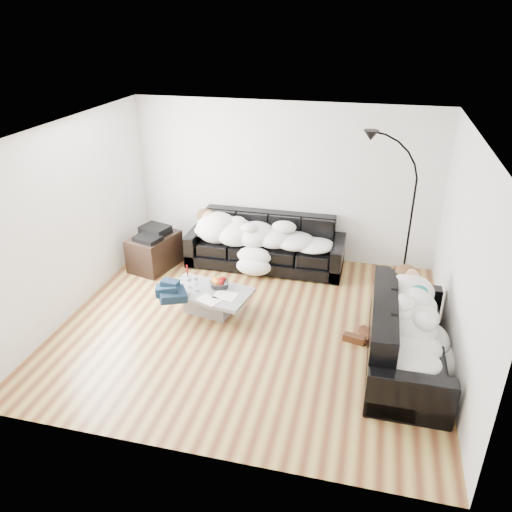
% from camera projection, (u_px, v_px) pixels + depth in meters
% --- Properties ---
extents(ground, '(5.00, 5.00, 0.00)m').
position_uv_depth(ground, '(251.00, 325.00, 6.75)').
color(ground, brown).
rests_on(ground, ground).
extents(wall_back, '(5.00, 0.02, 2.60)m').
position_uv_depth(wall_back, '(284.00, 183.00, 8.13)').
color(wall_back, silver).
rests_on(wall_back, ground).
extents(wall_left, '(0.02, 4.50, 2.60)m').
position_uv_depth(wall_left, '(70.00, 219.00, 6.70)').
color(wall_left, silver).
rests_on(wall_left, ground).
extents(wall_right, '(0.02, 4.50, 2.60)m').
position_uv_depth(wall_right, '(464.00, 259.00, 5.64)').
color(wall_right, silver).
rests_on(wall_right, ground).
extents(ceiling, '(5.00, 5.00, 0.00)m').
position_uv_depth(ceiling, '(250.00, 132.00, 5.60)').
color(ceiling, white).
rests_on(ceiling, ground).
extents(sofa_back, '(2.54, 0.88, 0.83)m').
position_uv_depth(sofa_back, '(265.00, 242.00, 8.16)').
color(sofa_back, black).
rests_on(sofa_back, ground).
extents(sofa_right, '(0.89, 2.08, 0.84)m').
position_uv_depth(sofa_right, '(409.00, 334.00, 5.84)').
color(sofa_right, black).
rests_on(sofa_right, ground).
extents(sleeper_back, '(2.15, 0.74, 0.43)m').
position_uv_depth(sleeper_back, '(265.00, 231.00, 8.02)').
color(sleeper_back, white).
rests_on(sleeper_back, sofa_back).
extents(sleeper_right, '(0.75, 1.79, 0.44)m').
position_uv_depth(sleeper_right, '(411.00, 318.00, 5.74)').
color(sleeper_right, white).
rests_on(sleeper_right, sofa_right).
extents(teal_cushion, '(0.42, 0.38, 0.20)m').
position_uv_depth(teal_cushion, '(405.00, 285.00, 6.28)').
color(teal_cushion, '#0F6E6B').
rests_on(teal_cushion, sofa_right).
extents(coffee_table, '(1.24, 0.86, 0.33)m').
position_uv_depth(coffee_table, '(209.00, 301.00, 6.99)').
color(coffee_table, '#939699').
rests_on(coffee_table, ground).
extents(fruit_bowl, '(0.32, 0.32, 0.16)m').
position_uv_depth(fruit_bowl, '(219.00, 282.00, 6.97)').
color(fruit_bowl, white).
rests_on(fruit_bowl, coffee_table).
extents(wine_glass_a, '(0.09, 0.09, 0.17)m').
position_uv_depth(wine_glass_a, '(196.00, 281.00, 6.99)').
color(wine_glass_a, white).
rests_on(wine_glass_a, coffee_table).
extents(wine_glass_b, '(0.09, 0.09, 0.19)m').
position_uv_depth(wine_glass_b, '(189.00, 282.00, 6.94)').
color(wine_glass_b, white).
rests_on(wine_glass_b, coffee_table).
extents(wine_glass_c, '(0.08, 0.08, 0.18)m').
position_uv_depth(wine_glass_c, '(198.00, 286.00, 6.86)').
color(wine_glass_c, white).
rests_on(wine_glass_c, coffee_table).
extents(candle_left, '(0.05, 0.05, 0.23)m').
position_uv_depth(candle_left, '(187.00, 273.00, 7.14)').
color(candle_left, maroon).
rests_on(candle_left, coffee_table).
extents(candle_right, '(0.04, 0.04, 0.22)m').
position_uv_depth(candle_right, '(187.00, 272.00, 7.16)').
color(candle_right, maroon).
rests_on(candle_right, coffee_table).
extents(newspaper_a, '(0.34, 0.28, 0.01)m').
position_uv_depth(newspaper_a, '(225.00, 295.00, 6.79)').
color(newspaper_a, silver).
rests_on(newspaper_a, coffee_table).
extents(newspaper_b, '(0.36, 0.32, 0.01)m').
position_uv_depth(newspaper_b, '(209.00, 300.00, 6.69)').
color(newspaper_b, silver).
rests_on(newspaper_b, coffee_table).
extents(navy_jacket, '(0.46, 0.43, 0.19)m').
position_uv_depth(navy_jacket, '(171.00, 285.00, 6.70)').
color(navy_jacket, black).
rests_on(navy_jacket, coffee_table).
extents(shoes, '(0.58, 0.52, 0.11)m').
position_uv_depth(shoes, '(361.00, 336.00, 6.42)').
color(shoes, '#472311').
rests_on(shoes, ground).
extents(av_cabinet, '(0.75, 0.93, 0.56)m').
position_uv_depth(av_cabinet, '(155.00, 251.00, 8.16)').
color(av_cabinet, black).
rests_on(av_cabinet, ground).
extents(stereo, '(0.52, 0.45, 0.13)m').
position_uv_depth(stereo, '(153.00, 232.00, 8.01)').
color(stereo, black).
rests_on(stereo, av_cabinet).
extents(floor_lamp, '(0.80, 0.57, 2.05)m').
position_uv_depth(floor_lamp, '(411.00, 221.00, 7.40)').
color(floor_lamp, black).
rests_on(floor_lamp, ground).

